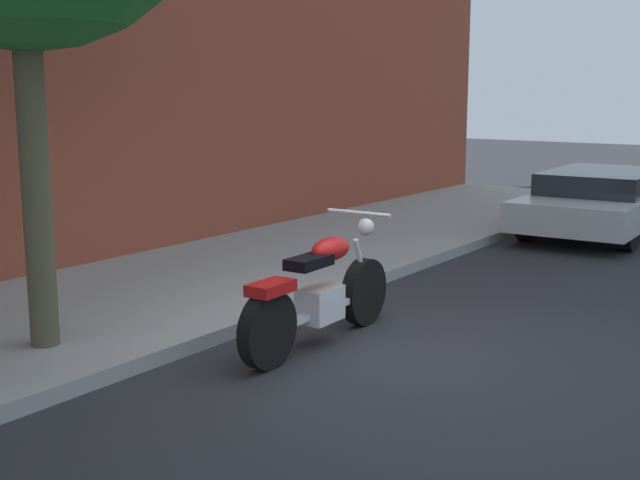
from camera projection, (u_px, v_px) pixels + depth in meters
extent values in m
plane|color=#28282D|center=(377.00, 353.00, 7.47)|extent=(60.00, 60.00, 0.00)
cube|color=#959595|center=(145.00, 297.00, 9.17)|extent=(23.26, 3.38, 0.14)
cylinder|color=black|center=(364.00, 292.00, 8.30)|extent=(0.68, 0.16, 0.67)
cylinder|color=black|center=(268.00, 330.00, 6.99)|extent=(0.68, 0.16, 0.67)
cube|color=silver|center=(320.00, 304.00, 7.64)|extent=(0.45, 0.29, 0.32)
cube|color=silver|center=(320.00, 311.00, 7.65)|extent=(1.44, 0.13, 0.06)
ellipsoid|color=red|center=(331.00, 249.00, 7.70)|extent=(0.53, 0.28, 0.22)
cube|color=black|center=(309.00, 262.00, 7.41)|extent=(0.49, 0.26, 0.10)
cube|color=red|center=(271.00, 288.00, 6.97)|extent=(0.45, 0.25, 0.10)
cylinder|color=silver|center=(361.00, 266.00, 8.20)|extent=(0.27, 0.06, 0.58)
cylinder|color=silver|center=(359.00, 213.00, 8.06)|extent=(0.06, 0.70, 0.04)
sphere|color=silver|center=(366.00, 227.00, 8.20)|extent=(0.17, 0.17, 0.17)
cylinder|color=silver|center=(290.00, 318.00, 7.54)|extent=(0.80, 0.12, 0.09)
cylinder|color=black|center=(582.00, 200.00, 15.26)|extent=(0.65, 0.24, 0.64)
cylinder|color=black|center=(528.00, 221.00, 12.86)|extent=(0.65, 0.24, 0.64)
cylinder|color=black|center=(628.00, 229.00, 12.06)|extent=(0.65, 0.24, 0.64)
cube|color=#B7BABF|center=(603.00, 204.00, 13.63)|extent=(4.61, 1.96, 0.45)
cube|color=#1E2328|center=(602.00, 183.00, 13.48)|extent=(2.42, 1.66, 0.40)
cylinder|color=#4A4732|center=(35.00, 167.00, 6.97)|extent=(0.25, 0.25, 3.38)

